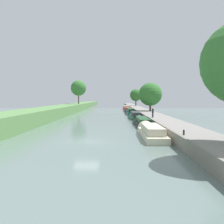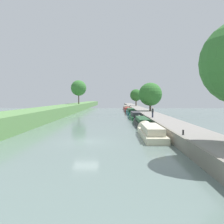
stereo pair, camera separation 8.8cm
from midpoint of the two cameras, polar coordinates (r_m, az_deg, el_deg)
The scene contains 15 objects.
ground_plane at distance 24.52m, azimuth -6.20°, elevation -6.94°, with size 160.00×160.00×0.00m, color slate.
right_towpath at distance 25.39m, azimuth 18.27°, elevation -5.44°, with size 3.88×260.00×1.13m.
stone_quay at distance 24.85m, azimuth 13.70°, elevation -5.50°, with size 0.25×260.00×1.18m.
narrowboat_cream at distance 27.73m, azimuth 9.01°, elevation -4.63°, with size 2.16×10.36×2.10m.
narrowboat_black at distance 39.46m, azimuth 6.95°, elevation -2.28°, with size 1.87×12.36×1.83m.
narrowboat_green at distance 52.41m, azimuth 5.43°, elevation -0.84°, with size 2.04×11.74×2.12m.
narrowboat_teal at distance 66.42m, azimuth 4.35°, elevation 0.10°, with size 2.01×13.69×2.14m.
narrowboat_maroon at distance 79.03m, azimuth 3.69°, elevation 0.51°, with size 2.20×10.76×2.09m.
narrowboat_red at distance 92.81m, azimuth 3.35°, elevation 0.98°, with size 2.10×14.35×2.11m.
tree_rightbank_midnear at distance 61.92m, azimuth 9.02°, elevation 4.17°, with size 5.86×5.86×7.13m.
tree_rightbank_midfar at distance 102.56m, azimuth 5.65°, elevation 3.99°, with size 5.03×5.03×7.00m.
tree_leftbank_downstream at distance 86.65m, azimuth -7.96°, elevation 5.65°, with size 5.48×5.48×8.39m.
person_walking at distance 40.59m, azimuth 9.57°, elevation -0.05°, with size 0.34×0.34×1.66m.
mooring_bollard_near at distance 22.01m, azimuth 16.52°, elevation -4.66°, with size 0.16×0.16×0.45m.
mooring_bollard_far at distance 98.91m, azimuth 4.30°, elevation 1.57°, with size 0.16×0.16×0.45m.
Camera 1 is at (2.95, -23.94, 4.36)m, focal length 38.61 mm.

